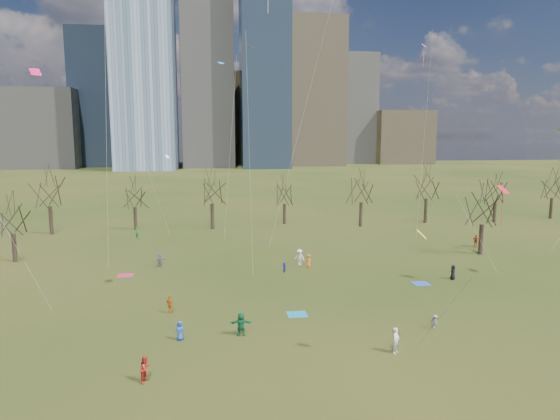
{
  "coord_description": "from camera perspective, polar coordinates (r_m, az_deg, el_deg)",
  "views": [
    {
      "loc": [
        -6.94,
        -38.66,
        14.55
      ],
      "look_at": [
        0.0,
        12.0,
        7.0
      ],
      "focal_mm": 32.0,
      "sensor_mm": 36.0,
      "label": 1
    }
  ],
  "objects": [
    {
      "name": "person_13",
      "position": [
        74.32,
        -16.02,
        -2.53
      ],
      "size": [
        0.62,
        0.75,
        1.75
      ],
      "primitive_type": "imported",
      "rotation": [
        0.0,
        0.0,
        1.94
      ],
      "color": "#1A7533",
      "rests_on": "ground"
    },
    {
      "name": "ground",
      "position": [
        41.89,
        2.28,
        -11.93
      ],
      "size": [
        500.0,
        500.0,
        0.0
      ],
      "primitive_type": "plane",
      "color": "black",
      "rests_on": "ground"
    },
    {
      "name": "person_6",
      "position": [
        54.46,
        19.16,
        -6.74
      ],
      "size": [
        0.76,
        0.89,
        1.53
      ],
      "primitive_type": "imported",
      "rotation": [
        0.0,
        0.0,
        4.26
      ],
      "color": "black",
      "rests_on": "ground"
    },
    {
      "name": "blanket_teal",
      "position": [
        42.06,
        1.95,
        -11.83
      ],
      "size": [
        1.6,
        1.5,
        0.03
      ],
      "primitive_type": "cube",
      "color": "#1A719D",
      "rests_on": "ground"
    },
    {
      "name": "person_4",
      "position": [
        43.07,
        -12.46,
        -10.48
      ],
      "size": [
        0.84,
        0.93,
        1.52
      ],
      "primitive_type": "imported",
      "rotation": [
        0.0,
        0.0,
        2.24
      ],
      "color": "orange",
      "rests_on": "ground"
    },
    {
      "name": "person_2",
      "position": [
        32.24,
        -15.1,
        -17.13
      ],
      "size": [
        0.89,
        0.98,
        1.63
      ],
      "primitive_type": "imported",
      "rotation": [
        0.0,
        0.0,
        1.14
      ],
      "color": "red",
      "rests_on": "ground"
    },
    {
      "name": "blanket_crimson",
      "position": [
        55.57,
        -17.24,
        -7.15
      ],
      "size": [
        1.6,
        1.5,
        0.03
      ],
      "primitive_type": "cube",
      "color": "#B42445",
      "rests_on": "ground"
    },
    {
      "name": "person_1",
      "position": [
        35.75,
        13.11,
        -14.3
      ],
      "size": [
        0.75,
        0.76,
        1.77
      ],
      "primitive_type": "imported",
      "rotation": [
        0.0,
        0.0,
        0.81
      ],
      "color": "white",
      "rests_on": "ground"
    },
    {
      "name": "person_10",
      "position": [
        71.08,
        21.47,
        -3.29
      ],
      "size": [
        1.08,
        0.6,
        1.74
      ],
      "primitive_type": "imported",
      "rotation": [
        0.0,
        0.0,
        6.1
      ],
      "color": "#AD3418",
      "rests_on": "ground"
    },
    {
      "name": "bare_tree_row",
      "position": [
        76.66,
        -2.63,
        2.07
      ],
      "size": [
        113.04,
        29.8,
        9.5
      ],
      "color": "black",
      "rests_on": "ground"
    },
    {
      "name": "downtown_skyline",
      "position": [
        250.55,
        -6.94,
        13.94
      ],
      "size": [
        212.5,
        78.0,
        118.0
      ],
      "color": "slate",
      "rests_on": "ground"
    },
    {
      "name": "person_0",
      "position": [
        37.57,
        -11.38,
        -13.38
      ],
      "size": [
        0.81,
        0.64,
        1.44
      ],
      "primitive_type": "imported",
      "rotation": [
        0.0,
        0.0,
        5.98
      ],
      "color": "#2748A9",
      "rests_on": "ground"
    },
    {
      "name": "kites_airborne",
      "position": [
        50.58,
        3.68,
        6.8
      ],
      "size": [
        60.95,
        49.6,
        29.23
      ],
      "color": "yellow",
      "rests_on": "ground"
    },
    {
      "name": "person_3",
      "position": [
        40.63,
        17.26,
        -12.11
      ],
      "size": [
        0.67,
        0.85,
        1.15
      ],
      "primitive_type": "imported",
      "rotation": [
        0.0,
        0.0,
        1.94
      ],
      "color": "slate",
      "rests_on": "ground"
    },
    {
      "name": "person_12",
      "position": [
        56.24,
        3.3,
        -5.83
      ],
      "size": [
        0.49,
        0.74,
        1.49
      ],
      "primitive_type": "imported",
      "rotation": [
        0.0,
        0.0,
        1.55
      ],
      "color": "orange",
      "rests_on": "ground"
    },
    {
      "name": "person_9",
      "position": [
        57.13,
        2.25,
        -5.41
      ],
      "size": [
        1.37,
        1.25,
        1.85
      ],
      "primitive_type": "imported",
      "rotation": [
        0.0,
        0.0,
        5.67
      ],
      "color": "white",
      "rests_on": "ground"
    },
    {
      "name": "person_8",
      "position": [
        54.04,
        0.47,
        -6.6
      ],
      "size": [
        0.62,
        0.68,
        1.12
      ],
      "primitive_type": "imported",
      "rotation": [
        0.0,
        0.0,
        5.18
      ],
      "color": "#2F2AB6",
      "rests_on": "ground"
    },
    {
      "name": "person_11",
      "position": [
        57.87,
        -13.56,
        -5.56
      ],
      "size": [
        1.57,
        1.23,
        1.66
      ],
      "primitive_type": "imported",
      "rotation": [
        0.0,
        0.0,
        0.55
      ],
      "color": "slate",
      "rests_on": "ground"
    },
    {
      "name": "person_5",
      "position": [
        37.71,
        -4.49,
        -12.85
      ],
      "size": [
        1.69,
        0.64,
        1.79
      ],
      "primitive_type": "imported",
      "rotation": [
        0.0,
        0.0,
        3.08
      ],
      "color": "#16663A",
      "rests_on": "ground"
    },
    {
      "name": "blanket_navy",
      "position": [
        52.23,
        15.8,
        -8.09
      ],
      "size": [
        1.6,
        1.5,
        0.03
      ],
      "primitive_type": "cube",
      "color": "#2449A9",
      "rests_on": "ground"
    }
  ]
}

